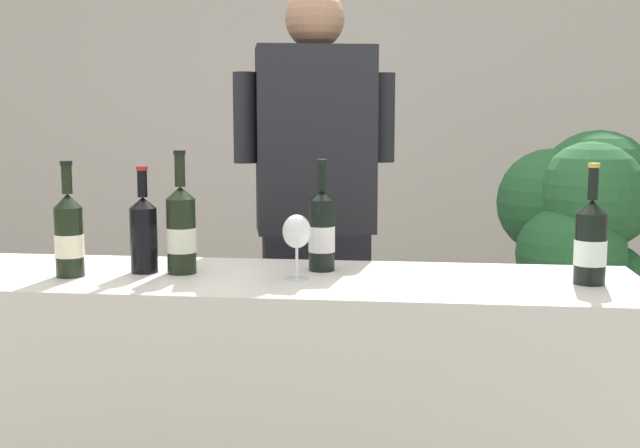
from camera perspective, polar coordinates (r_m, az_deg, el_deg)
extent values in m
cube|color=beige|center=(4.81, 1.99, 8.25)|extent=(8.00, 0.10, 2.80)
cube|color=beige|center=(2.40, -3.49, -14.28)|extent=(2.06, 0.55, 0.90)
cylinder|color=black|center=(2.34, 0.12, -0.80)|extent=(0.08, 0.08, 0.21)
cone|color=black|center=(2.32, 0.12, 2.04)|extent=(0.08, 0.08, 0.03)
cylinder|color=black|center=(2.32, 0.12, 3.33)|extent=(0.03, 0.03, 0.08)
cylinder|color=black|center=(2.32, 0.12, 4.44)|extent=(0.03, 0.03, 0.01)
cylinder|color=silver|center=(2.34, 0.12, -1.05)|extent=(0.08, 0.08, 0.07)
cylinder|color=black|center=(2.33, -9.75, -0.85)|extent=(0.08, 0.08, 0.21)
cone|color=black|center=(2.31, -9.82, 2.18)|extent=(0.08, 0.08, 0.03)
cylinder|color=black|center=(2.31, -9.85, 3.72)|extent=(0.03, 0.03, 0.09)
cylinder|color=black|center=(2.31, -9.88, 4.99)|extent=(0.03, 0.03, 0.01)
cylinder|color=silver|center=(2.33, -9.74, -1.11)|extent=(0.08, 0.08, 0.07)
cylinder|color=black|center=(2.37, -12.30, -1.13)|extent=(0.08, 0.08, 0.19)
cone|color=black|center=(2.35, -12.38, 1.49)|extent=(0.08, 0.08, 0.03)
cylinder|color=black|center=(2.35, -12.42, 2.79)|extent=(0.03, 0.03, 0.08)
cylinder|color=maroon|center=(2.34, -12.45, 3.86)|extent=(0.03, 0.03, 0.01)
cylinder|color=black|center=(2.27, 18.51, -1.67)|extent=(0.08, 0.08, 0.19)
cone|color=black|center=(2.25, 18.63, 1.16)|extent=(0.08, 0.08, 0.04)
cylinder|color=black|center=(2.25, 18.69, 2.70)|extent=(0.03, 0.03, 0.09)
cylinder|color=#B79333|center=(2.25, 18.75, 3.94)|extent=(0.03, 0.03, 0.01)
cylinder|color=silver|center=(2.27, 18.50, -1.91)|extent=(0.09, 0.09, 0.07)
cylinder|color=black|center=(2.36, -17.25, -1.23)|extent=(0.08, 0.08, 0.19)
cone|color=black|center=(2.34, -17.36, 1.58)|extent=(0.08, 0.08, 0.04)
cylinder|color=black|center=(2.34, -17.41, 3.01)|extent=(0.03, 0.03, 0.08)
cylinder|color=black|center=(2.34, -17.46, 4.12)|extent=(0.03, 0.03, 0.01)
cylinder|color=#F1E7C5|center=(2.36, -17.24, -1.46)|extent=(0.08, 0.08, 0.06)
cylinder|color=silver|center=(2.22, -1.64, -3.89)|extent=(0.07, 0.07, 0.00)
cylinder|color=silver|center=(2.21, -1.64, -2.72)|extent=(0.01, 0.01, 0.09)
ellipsoid|color=silver|center=(2.20, -1.65, -0.52)|extent=(0.08, 0.08, 0.09)
ellipsoid|color=maroon|center=(2.20, -1.65, -0.94)|extent=(0.06, 0.06, 0.03)
cube|color=black|center=(2.96, -0.35, -9.54)|extent=(0.41, 0.32, 0.94)
cube|color=black|center=(2.83, -0.37, 5.94)|extent=(0.45, 0.33, 0.64)
sphere|color=#8C664C|center=(2.85, -0.38, 14.25)|extent=(0.21, 0.21, 0.21)
cylinder|color=black|center=(2.87, 4.49, 7.47)|extent=(0.08, 0.08, 0.31)
cylinder|color=black|center=(2.82, -5.31, 7.46)|extent=(0.08, 0.08, 0.31)
cylinder|color=brown|center=(3.48, 17.35, -13.41)|extent=(0.30, 0.30, 0.24)
sphere|color=#23562D|center=(3.29, 15.94, 1.50)|extent=(0.42, 0.42, 0.42)
sphere|color=#23562D|center=(3.17, 17.24, -2.02)|extent=(0.41, 0.41, 0.41)
sphere|color=#23562D|center=(3.32, 19.68, -3.98)|extent=(0.31, 0.31, 0.31)
sphere|color=#23562D|center=(3.19, 18.52, 1.86)|extent=(0.41, 0.41, 0.41)
sphere|color=#23562D|center=(3.35, 18.94, 2.29)|extent=(0.47, 0.47, 0.47)
cylinder|color=#4C3823|center=(3.35, 17.64, -6.69)|extent=(0.05, 0.05, 0.60)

